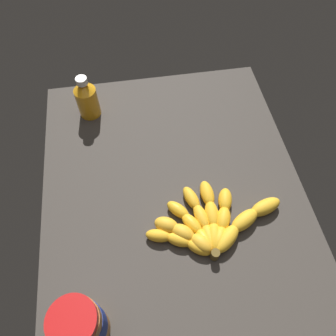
{
  "coord_description": "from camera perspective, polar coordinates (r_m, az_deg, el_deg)",
  "views": [
    {
      "loc": [
        -38.88,
        7.72,
        73.61
      ],
      "look_at": [
        3.93,
        0.85,
        5.12
      ],
      "focal_mm": 34.81,
      "sensor_mm": 36.0,
      "label": 1
    }
  ],
  "objects": [
    {
      "name": "peanut_butter_jar",
      "position": [
        0.69,
        -15.1,
        -25.11
      ],
      "size": [
        9.29,
        9.29,
        14.27
      ],
      "color": "#9E602D",
      "rests_on": "ground_plane"
    },
    {
      "name": "ground_plane",
      "position": [
        0.85,
        0.98,
        -4.62
      ],
      "size": [
        84.6,
        66.4,
        3.55
      ],
      "primitive_type": "cube",
      "color": "#38332D"
    },
    {
      "name": "honey_bottle",
      "position": [
        0.97,
        -14.05,
        11.76
      ],
      "size": [
        6.19,
        6.19,
        13.53
      ],
      "color": "orange",
      "rests_on": "ground_plane"
    },
    {
      "name": "banana_bunch",
      "position": [
        0.79,
        7.21,
        -9.68
      ],
      "size": [
        20.02,
        34.43,
        3.71
      ],
      "color": "gold",
      "rests_on": "ground_plane"
    }
  ]
}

